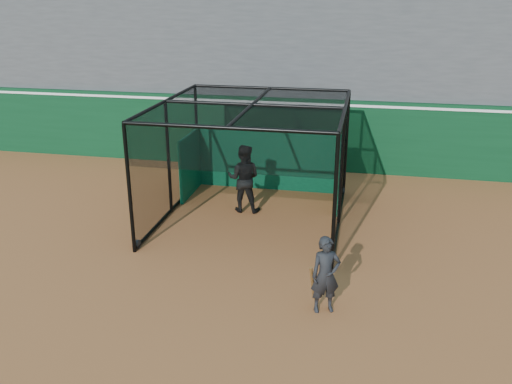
# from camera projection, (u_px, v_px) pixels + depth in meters

# --- Properties ---
(ground) EXTENTS (120.00, 120.00, 0.00)m
(ground) POSITION_uv_depth(u_px,v_px,m) (219.00, 283.00, 11.71)
(ground) COLOR #96542B
(ground) RESTS_ON ground
(outfield_wall) EXTENTS (50.00, 0.50, 2.50)m
(outfield_wall) POSITION_uv_depth(u_px,v_px,m) (282.00, 132.00, 19.07)
(outfield_wall) COLOR #0A371B
(outfield_wall) RESTS_ON ground
(grandstand) EXTENTS (50.00, 7.85, 8.95)m
(grandstand) POSITION_uv_depth(u_px,v_px,m) (298.00, 30.00, 21.43)
(grandstand) COLOR #4C4C4F
(grandstand) RESTS_ON ground
(batting_cage) EXTENTS (4.83, 5.28, 3.18)m
(batting_cage) POSITION_uv_depth(u_px,v_px,m) (252.00, 164.00, 14.51)
(batting_cage) COLOR black
(batting_cage) RESTS_ON ground
(batter) EXTENTS (0.96, 0.76, 1.94)m
(batter) POSITION_uv_depth(u_px,v_px,m) (244.00, 178.00, 15.26)
(batter) COLOR black
(batter) RESTS_ON ground
(on_deck_player) EXTENTS (0.67, 0.56, 1.57)m
(on_deck_player) POSITION_uv_depth(u_px,v_px,m) (325.00, 275.00, 10.43)
(on_deck_player) COLOR black
(on_deck_player) RESTS_ON ground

